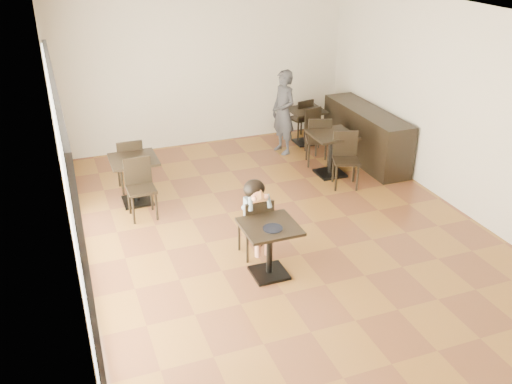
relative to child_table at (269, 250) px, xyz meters
name	(u,v)px	position (x,y,z in m)	size (l,w,h in m)	color
floor	(279,229)	(0.60, 1.08, -0.38)	(6.00, 8.00, 0.01)	brown
ceiling	(284,13)	(0.60, 1.08, 2.82)	(6.00, 8.00, 0.01)	silver
wall_back	(203,67)	(0.60, 5.08, 1.22)	(6.00, 0.01, 3.20)	beige
wall_front	(471,286)	(0.60, -2.92, 1.22)	(6.00, 0.01, 3.20)	beige
wall_left	(59,159)	(-2.40, 1.08, 1.22)	(0.01, 8.00, 3.20)	beige
wall_right	(456,108)	(3.60, 1.08, 1.22)	(0.01, 8.00, 3.20)	beige
storefront_window	(67,190)	(-2.37, 0.58, 1.02)	(0.04, 4.50, 2.60)	white
child_table	(269,250)	(0.00, 0.00, 0.00)	(0.71, 0.71, 0.75)	black
child_chair	(255,226)	(0.00, 0.55, 0.08)	(0.41, 0.41, 0.91)	black
child	(255,219)	(0.00, 0.55, 0.19)	(0.41, 0.57, 1.14)	slate
plate	(273,228)	(0.00, -0.10, 0.38)	(0.25, 0.25, 0.02)	black
pizza_slice	(260,197)	(0.00, 0.36, 0.61)	(0.26, 0.20, 0.06)	#D7BF73
adult_patron	(283,112)	(1.89, 3.98, 0.46)	(0.61, 0.40, 1.68)	#333338
cafe_table_mid	(331,154)	(2.28, 2.64, 0.03)	(0.76, 0.76, 0.80)	black
cafe_table_left	(136,181)	(-1.27, 2.77, 0.02)	(0.75, 0.75, 0.79)	black
cafe_table_back	(306,126)	(2.54, 4.28, -0.01)	(0.69, 0.69, 0.73)	black
chair_mid_a	(318,140)	(2.28, 3.19, 0.11)	(0.43, 0.43, 0.97)	black
chair_mid_b	(346,161)	(2.28, 2.09, 0.11)	(0.43, 0.43, 0.97)	black
chair_left_a	(130,164)	(-1.27, 3.32, 0.10)	(0.43, 0.43, 0.95)	black
chair_left_b	(141,190)	(-1.27, 2.22, 0.10)	(0.43, 0.43, 0.95)	black
chair_back_a	(300,119)	(2.54, 4.58, 0.06)	(0.40, 0.40, 0.88)	black
chair_back_b	(318,131)	(2.54, 3.73, 0.06)	(0.40, 0.40, 0.88)	black
service_counter	(366,135)	(3.25, 3.08, 0.12)	(0.60, 2.40, 1.00)	black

